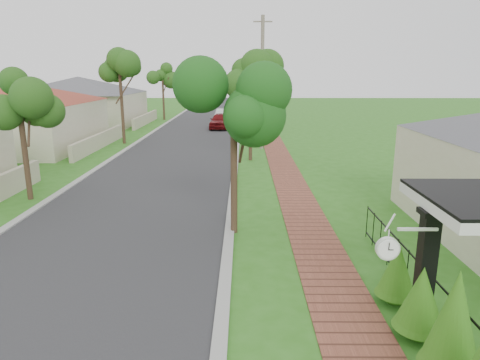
% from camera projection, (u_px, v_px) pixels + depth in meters
% --- Properties ---
extents(ground, '(160.00, 160.00, 0.00)m').
position_uv_depth(ground, '(194.00, 304.00, 9.43)').
color(ground, '#2D6B19').
rests_on(ground, ground).
extents(road, '(7.00, 120.00, 0.02)m').
position_uv_depth(road, '(183.00, 148.00, 28.85)').
color(road, '#28282B').
rests_on(road, ground).
extents(kerb_right, '(0.30, 120.00, 0.10)m').
position_uv_depth(kerb_right, '(237.00, 148.00, 28.82)').
color(kerb_right, '#9E9E99').
rests_on(kerb_right, ground).
extents(kerb_left, '(0.30, 120.00, 0.10)m').
position_uv_depth(kerb_left, '(129.00, 148.00, 28.87)').
color(kerb_left, '#9E9E99').
rests_on(kerb_left, ground).
extents(sidewalk, '(1.50, 120.00, 0.03)m').
position_uv_depth(sidewalk, '(275.00, 148.00, 28.80)').
color(sidewalk, brown).
rests_on(sidewalk, ground).
extents(porch_post, '(0.48, 0.48, 2.52)m').
position_uv_depth(porch_post, '(424.00, 279.00, 8.15)').
color(porch_post, black).
rests_on(porch_post, ground).
extents(picket_fence, '(0.03, 8.02, 1.00)m').
position_uv_depth(picket_fence, '(419.00, 282.00, 9.26)').
color(picket_fence, black).
rests_on(picket_fence, ground).
extents(street_trees, '(10.70, 37.65, 5.89)m').
position_uv_depth(street_trees, '(194.00, 78.00, 34.38)').
color(street_trees, '#382619').
rests_on(street_trees, ground).
extents(hedge_row, '(0.90, 4.47, 2.21)m').
position_uv_depth(hedge_row, '(443.00, 321.00, 7.19)').
color(hedge_row, '#2B6915').
rests_on(hedge_row, ground).
extents(far_house_red, '(15.56, 15.56, 4.60)m').
position_uv_depth(far_house_red, '(2.00, 113.00, 28.37)').
color(far_house_red, beige).
rests_on(far_house_red, ground).
extents(far_house_grey, '(15.56, 15.56, 4.60)m').
position_uv_depth(far_house_grey, '(80.00, 100.00, 41.95)').
color(far_house_grey, beige).
rests_on(far_house_grey, ground).
extents(parked_car_red, '(2.01, 4.29, 1.42)m').
position_uv_depth(parked_car_red, '(220.00, 121.00, 38.79)').
color(parked_car_red, maroon).
rests_on(parked_car_red, ground).
extents(parked_car_white, '(1.81, 4.09, 1.31)m').
position_uv_depth(parked_car_white, '(223.00, 116.00, 44.22)').
color(parked_car_white, white).
rests_on(parked_car_white, ground).
extents(near_tree, '(1.87, 1.87, 4.80)m').
position_uv_depth(near_tree, '(234.00, 112.00, 12.73)').
color(near_tree, '#382619').
rests_on(near_tree, ground).
extents(utility_pole, '(1.20, 0.24, 8.47)m').
position_uv_depth(utility_pole, '(262.00, 83.00, 27.76)').
color(utility_pole, gray).
rests_on(utility_pole, ground).
extents(station_clock, '(1.06, 0.13, 0.60)m').
position_uv_depth(station_clock, '(390.00, 247.00, 7.57)').
color(station_clock, white).
rests_on(station_clock, ground).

